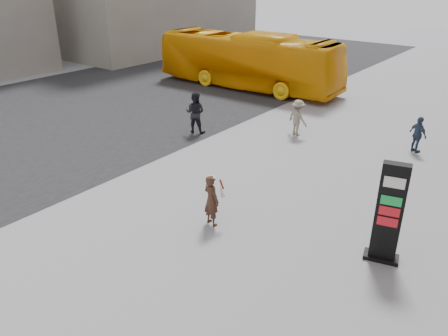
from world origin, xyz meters
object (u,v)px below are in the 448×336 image
Objects in this scene: pedestrian_a at (195,113)px; pedestrian_c at (418,135)px; pedestrian_b at (298,118)px; info_pylon at (389,214)px; woman at (212,199)px; bus at (247,61)px.

pedestrian_c is at bearing -177.39° from pedestrian_a.
info_pylon is at bearing 149.86° from pedestrian_b.
pedestrian_a is 4.48m from pedestrian_b.
pedestrian_a reaches higher than pedestrian_b.
pedestrian_b reaches higher than woman.
info_pylon is at bearing 136.32° from pedestrian_a.
woman is 0.84× the size of pedestrian_a.
pedestrian_a is (-9.87, 4.11, -0.41)m from info_pylon.
pedestrian_b is (3.70, 2.51, -0.13)m from pedestrian_a.
woman is 1.05× the size of pedestrian_c.
pedestrian_b is at bearing 117.99° from info_pylon.
pedestrian_b is at bearing 45.86° from pedestrian_c.
info_pylon is 10.70m from pedestrian_a.
bus reaches higher than info_pylon.
bus is 8.58m from pedestrian_b.
woman is 0.98× the size of pedestrian_b.
pedestrian_c is (11.27, -4.29, -0.89)m from bus.
pedestrian_b is at bearing -131.93° from bus.
info_pylon reaches higher than pedestrian_c.
info_pylon is 17.55m from bus.
bus is 6.36× the size of pedestrian_a.
bus is 7.97× the size of pedestrian_c.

